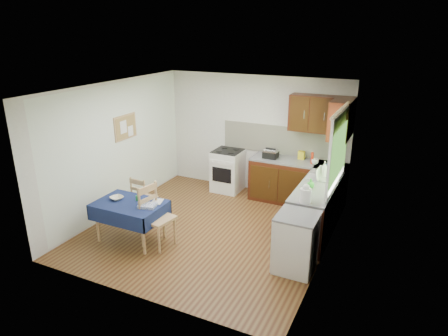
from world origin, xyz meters
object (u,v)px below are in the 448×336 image
at_px(toaster, 271,153).
at_px(sandwich_press, 271,154).
at_px(kettle, 306,194).
at_px(chair_far, 143,197).
at_px(dish_rack, 319,177).
at_px(dining_table, 130,209).
at_px(chair_near, 155,215).

bearing_deg(toaster, sandwich_press, -83.47).
bearing_deg(kettle, chair_far, -178.77).
xyz_separation_m(sandwich_press, dish_rack, (1.16, -0.75, -0.06)).
xyz_separation_m(dining_table, sandwich_press, (1.52, 2.64, 0.40)).
bearing_deg(dining_table, sandwich_press, 49.11).
xyz_separation_m(chair_far, toaster, (1.79, 1.95, 0.54)).
xyz_separation_m(dining_table, chair_far, (-0.29, 0.73, -0.13)).
distance_m(chair_near, toaster, 2.86).
height_order(dish_rack, kettle, kettle).
distance_m(dining_table, chair_near, 0.48).
xyz_separation_m(dining_table, kettle, (2.71, 0.79, 0.45)).
height_order(chair_near, kettle, kettle).
height_order(toaster, dish_rack, dish_rack).
bearing_deg(dining_table, toaster, 49.67).
xyz_separation_m(chair_near, dish_rack, (2.20, 1.84, 0.38)).
bearing_deg(kettle, chair_near, -161.55).
distance_m(chair_far, toaster, 2.70).
xyz_separation_m(dining_table, dish_rack, (2.68, 1.89, 0.35)).
height_order(dining_table, kettle, kettle).
distance_m(dining_table, dish_rack, 3.29).
relative_size(chair_far, sandwich_press, 2.99).
relative_size(chair_near, dish_rack, 2.39).
distance_m(chair_far, chair_near, 1.03).
distance_m(chair_near, sandwich_press, 2.83).
xyz_separation_m(chair_near, sandwich_press, (1.04, 2.60, 0.43)).
distance_m(chair_far, sandwich_press, 2.68).
distance_m(dining_table, kettle, 2.86).
bearing_deg(dish_rack, chair_near, -128.90).
height_order(toaster, sandwich_press, toaster).
distance_m(chair_near, kettle, 2.41).
distance_m(dining_table, toaster, 3.10).
relative_size(chair_near, sandwich_press, 3.67).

